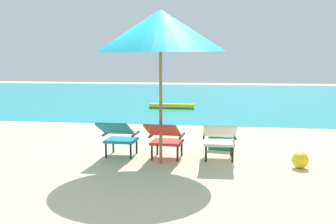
# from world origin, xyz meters

# --- Properties ---
(ground_plane) EXTENTS (40.00, 40.00, 0.00)m
(ground_plane) POSITION_xyz_m (0.00, 4.00, 0.00)
(ground_plane) COLOR beige
(ocean_band) EXTENTS (40.00, 18.00, 0.01)m
(ocean_band) POSITION_xyz_m (0.00, 12.54, 0.00)
(ocean_band) COLOR teal
(ocean_band) RESTS_ON ground_plane
(swim_buoy) EXTENTS (1.60, 0.18, 0.18)m
(swim_buoy) POSITION_xyz_m (-0.89, 7.05, 0.10)
(swim_buoy) COLOR yellow
(swim_buoy) RESTS_ON ocean_band
(lounge_chair_left) EXTENTS (0.56, 0.88, 0.68)m
(lounge_chair_left) POSITION_xyz_m (-0.78, -0.09, 0.40)
(lounge_chair_left) COLOR teal
(lounge_chair_left) RESTS_ON ground_plane
(lounge_chair_center) EXTENTS (0.57, 0.90, 0.68)m
(lounge_chair_center) POSITION_xyz_m (0.04, -0.13, 0.40)
(lounge_chair_center) COLOR red
(lounge_chair_center) RESTS_ON ground_plane
(lounge_chair_right) EXTENTS (0.58, 0.90, 0.68)m
(lounge_chair_right) POSITION_xyz_m (0.94, -0.06, 0.40)
(lounge_chair_right) COLOR silver
(lounge_chair_right) RESTS_ON ground_plane
(beach_umbrella_center) EXTENTS (2.34, 2.36, 2.49)m
(beach_umbrella_center) POSITION_xyz_m (0.00, -0.32, 2.13)
(beach_umbrella_center) COLOR olive
(beach_umbrella_center) RESTS_ON ground_plane
(beach_ball) EXTENTS (0.26, 0.26, 0.26)m
(beach_ball) POSITION_xyz_m (2.20, -0.29, 0.13)
(beach_ball) COLOR yellow
(beach_ball) RESTS_ON ground_plane
(cooler_box) EXTENTS (0.52, 0.39, 0.32)m
(cooler_box) POSITION_xyz_m (0.96, 0.90, 0.16)
(cooler_box) COLOR #1E844C
(cooler_box) RESTS_ON ground_plane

